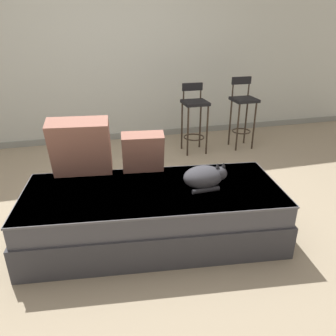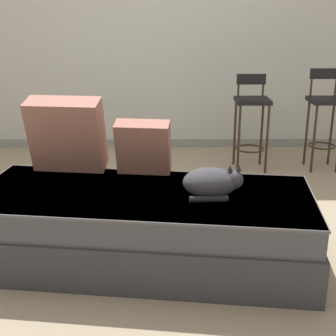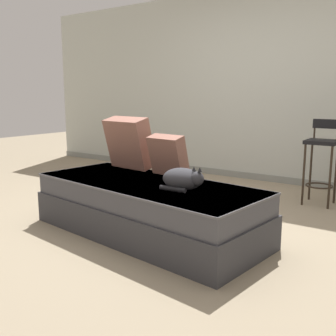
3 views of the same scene
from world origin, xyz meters
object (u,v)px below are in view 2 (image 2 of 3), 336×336
Objects in this scene: throw_pillow_corner at (67,135)px; bar_stool_by_doorway at (325,111)px; bar_stool_near_window at (251,114)px; couch at (144,226)px; throw_pillow_middle at (143,147)px; cat at (212,182)px.

bar_stool_by_doorway is (2.19, 1.42, -0.14)m from throw_pillow_corner.
bar_stool_near_window is at bearing 43.74° from throw_pillow_corner.
throw_pillow_middle is at bearing 91.80° from couch.
bar_stool_near_window is at bearing 61.97° from couch.
throw_pillow_corner is 0.52m from throw_pillow_middle.
couch is 0.81m from throw_pillow_corner.
couch is at bearing -37.22° from throw_pillow_corner.
throw_pillow_corner is 2.62m from bar_stool_by_doorway.
bar_stool_by_doorway is (1.68, 1.49, -0.07)m from throw_pillow_middle.
throw_pillow_middle is 0.41× the size of bar_stool_near_window.
cat is at bearing -26.32° from throw_pillow_corner.
cat reaches higher than couch.
couch is 2.21× the size of bar_stool_by_doorway.
couch is at bearing -118.03° from bar_stool_near_window.
throw_pillow_middle is (-0.01, 0.33, 0.41)m from couch.
cat is at bearing -8.91° from couch.
bar_stool_near_window is at bearing -179.91° from bar_stool_by_doorway.
bar_stool_by_doorway is at bearing 47.35° from couch.
cat is 2.27m from bar_stool_by_doorway.
couch is 4.15× the size of throw_pillow_corner.
throw_pillow_middle is at bearing -7.11° from throw_pillow_corner.
throw_pillow_corner is 1.44× the size of cat.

